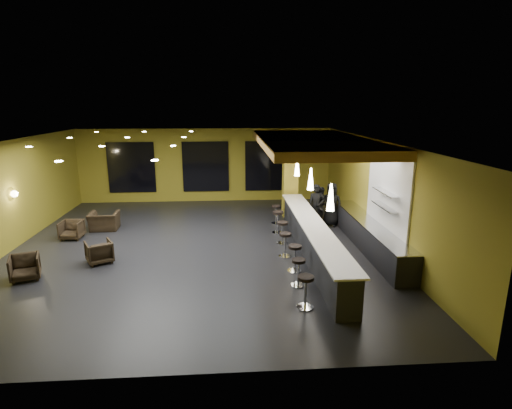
{
  "coord_description": "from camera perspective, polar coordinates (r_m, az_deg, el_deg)",
  "views": [
    {
      "loc": [
        1.07,
        -12.66,
        4.66
      ],
      "look_at": [
        2.0,
        0.5,
        1.3
      ],
      "focal_mm": 28.0,
      "sensor_mm": 36.0,
      "label": 1
    }
  ],
  "objects": [
    {
      "name": "floor",
      "position": [
        13.55,
        -8.37,
        -6.21
      ],
      "size": [
        12.0,
        13.0,
        0.1
      ],
      "primitive_type": "cube",
      "color": "black",
      "rests_on": "ground"
    },
    {
      "name": "ceiling",
      "position": [
        12.75,
        -8.95,
        9.12
      ],
      "size": [
        12.0,
        13.0,
        0.1
      ],
      "primitive_type": "cube",
      "color": "black"
    },
    {
      "name": "wall_back",
      "position": [
        19.46,
        -7.19,
        5.58
      ],
      "size": [
        12.0,
        0.1,
        3.5
      ],
      "primitive_type": "cube",
      "color": "olive",
      "rests_on": "floor"
    },
    {
      "name": "wall_front",
      "position": [
        6.85,
        -12.87,
        -11.25
      ],
      "size": [
        12.0,
        0.1,
        3.5
      ],
      "primitive_type": "cube",
      "color": "olive",
      "rests_on": "floor"
    },
    {
      "name": "wall_left",
      "position": [
        14.81,
        -32.67,
        0.67
      ],
      "size": [
        0.1,
        13.0,
        3.5
      ],
      "primitive_type": "cube",
      "color": "olive",
      "rests_on": "floor"
    },
    {
      "name": "wall_right",
      "position": [
        13.91,
        17.04,
        1.58
      ],
      "size": [
        0.1,
        13.0,
        3.5
      ],
      "primitive_type": "cube",
      "color": "olive",
      "rests_on": "floor"
    },
    {
      "name": "wood_soffit",
      "position": [
        14.03,
        8.13,
        8.83
      ],
      "size": [
        3.6,
        8.0,
        0.28
      ],
      "primitive_type": "cube",
      "color": "#BA8236",
      "rests_on": "ceiling"
    },
    {
      "name": "window_left",
      "position": [
        19.86,
        -17.37,
        5.07
      ],
      "size": [
        2.2,
        0.06,
        2.4
      ],
      "primitive_type": "cube",
      "color": "black",
      "rests_on": "wall_back"
    },
    {
      "name": "window_center",
      "position": [
        19.36,
        -7.2,
        5.38
      ],
      "size": [
        2.2,
        0.06,
        2.4
      ],
      "primitive_type": "cube",
      "color": "black",
      "rests_on": "wall_back"
    },
    {
      "name": "window_right",
      "position": [
        19.42,
        1.71,
        5.52
      ],
      "size": [
        2.2,
        0.06,
        2.4
      ],
      "primitive_type": "cube",
      "color": "black",
      "rests_on": "wall_back"
    },
    {
      "name": "tile_backsplash",
      "position": [
        12.92,
        18.3,
        1.68
      ],
      "size": [
        0.06,
        3.2,
        2.4
      ],
      "primitive_type": "cube",
      "color": "white",
      "rests_on": "wall_right"
    },
    {
      "name": "bar_counter",
      "position": [
        12.65,
        7.99,
        -5.06
      ],
      "size": [
        0.6,
        8.0,
        1.0
      ],
      "primitive_type": "cube",
      "color": "black",
      "rests_on": "floor"
    },
    {
      "name": "bar_top",
      "position": [
        12.48,
        8.08,
        -2.79
      ],
      "size": [
        0.78,
        8.1,
        0.05
      ],
      "primitive_type": "cube",
      "color": "white",
      "rests_on": "bar_counter"
    },
    {
      "name": "prep_counter",
      "position": [
        13.66,
        15.81,
        -4.3
      ],
      "size": [
        0.7,
        6.0,
        0.86
      ],
      "primitive_type": "cube",
      "color": "black",
      "rests_on": "floor"
    },
    {
      "name": "prep_top",
      "position": [
        13.53,
        15.94,
        -2.48
      ],
      "size": [
        0.72,
        6.0,
        0.03
      ],
      "primitive_type": "cube",
      "color": "silver",
      "rests_on": "prep_counter"
    },
    {
      "name": "wall_shelf_lower",
      "position": [
        12.78,
        17.92,
        -0.28
      ],
      "size": [
        0.3,
        1.5,
        0.03
      ],
      "primitive_type": "cube",
      "color": "silver",
      "rests_on": "wall_right"
    },
    {
      "name": "wall_shelf_upper",
      "position": [
        12.68,
        18.07,
        1.69
      ],
      "size": [
        0.3,
        1.5,
        0.03
      ],
      "primitive_type": "cube",
      "color": "silver",
      "rests_on": "wall_right"
    },
    {
      "name": "column",
      "position": [
        16.72,
        4.91,
        4.22
      ],
      "size": [
        0.6,
        0.6,
        3.5
      ],
      "primitive_type": "cube",
      "color": "#A58F25",
      "rests_on": "floor"
    },
    {
      "name": "wall_sconce",
      "position": [
        15.15,
        -31.26,
        1.31
      ],
      "size": [
        0.22,
        0.22,
        0.22
      ],
      "primitive_type": "sphere",
      "color": "#FFE5B2",
      "rests_on": "wall_left"
    },
    {
      "name": "pendant_0",
      "position": [
        10.26,
        10.63,
        1.03
      ],
      "size": [
        0.2,
        0.2,
        0.7
      ],
      "primitive_type": "cone",
      "color": "white",
      "rests_on": "wood_soffit"
    },
    {
      "name": "pendant_1",
      "position": [
        12.64,
        7.82,
        3.63
      ],
      "size": [
        0.2,
        0.2,
        0.7
      ],
      "primitive_type": "cone",
      "color": "white",
      "rests_on": "wood_soffit"
    },
    {
      "name": "pendant_2",
      "position": [
        15.06,
        5.89,
        5.39
      ],
      "size": [
        0.2,
        0.2,
        0.7
      ],
      "primitive_type": "cone",
      "color": "white",
      "rests_on": "wood_soffit"
    },
    {
      "name": "staff_a",
      "position": [
        15.29,
        8.6,
        -0.3
      ],
      "size": [
        0.65,
        0.45,
        1.7
      ],
      "primitive_type": "imported",
      "rotation": [
        0.0,
        0.0,
        -0.07
      ],
      "color": "black",
      "rests_on": "floor"
    },
    {
      "name": "staff_b",
      "position": [
        15.49,
        9.28,
        -0.37
      ],
      "size": [
        0.93,
        0.84,
        1.58
      ],
      "primitive_type": "imported",
      "rotation": [
        0.0,
        0.0,
        0.37
      ],
      "color": "black",
      "rests_on": "floor"
    },
    {
      "name": "staff_c",
      "position": [
        15.71,
        10.69,
        0.0
      ],
      "size": [
        0.98,
        0.82,
        1.7
      ],
      "primitive_type": "imported",
      "rotation": [
        0.0,
        0.0,
        -0.4
      ],
      "color": "black",
      "rests_on": "floor"
    },
    {
      "name": "armchair_a",
      "position": [
        12.61,
        -30.13,
        -7.78
      ],
      "size": [
        0.95,
        0.96,
        0.68
      ],
      "primitive_type": "imported",
      "rotation": [
        0.0,
        0.0,
        0.38
      ],
      "color": "black",
      "rests_on": "floor"
    },
    {
      "name": "armchair_b",
      "position": [
        12.93,
        -21.49,
        -6.3
      ],
      "size": [
        0.98,
        0.98,
        0.67
      ],
      "primitive_type": "imported",
      "rotation": [
        0.0,
        0.0,
        3.64
      ],
      "color": "black",
      "rests_on": "floor"
    },
    {
      "name": "armchair_c",
      "position": [
        15.5,
        -24.85,
        -3.3
      ],
      "size": [
        0.72,
        0.74,
        0.66
      ],
      "primitive_type": "imported",
      "rotation": [
        0.0,
        0.0,
        -0.02
      ],
      "color": "black",
      "rests_on": "floor"
    },
    {
      "name": "armchair_d",
      "position": [
        16.11,
        -20.87,
        -2.23
      ],
      "size": [
        1.07,
        0.95,
        0.68
      ],
      "primitive_type": "imported",
      "rotation": [
        0.0,
        0.0,
        3.18
      ],
      "color": "black",
      "rests_on": "floor"
    },
    {
      "name": "bar_stool_0",
      "position": [
        9.51,
        7.08,
        -11.71
      ],
      "size": [
        0.4,
        0.4,
        0.8
      ],
      "rotation": [
        0.0,
        0.0,
        0.33
      ],
      "color": "silver",
      "rests_on": "floor"
    },
    {
      "name": "bar_stool_1",
      "position": [
        10.57,
        6.07,
        -9.12
      ],
      "size": [
        0.38,
        0.38,
        0.74
      ],
      "rotation": [
        0.0,
        0.0,
        -0.11
      ],
      "color": "silver",
      "rests_on": "floor"
    },
    {
      "name": "bar_stool_2",
      "position": [
        11.4,
        5.57,
        -7.18
      ],
      "size": [
        0.4,
        0.4,
        0.78
      ],
      "rotation": [
        0.0,
        0.0,
        -0.32
      ],
      "color": "silver",
      "rests_on": "floor"
    },
    {
      "name": "bar_stool_3",
      "position": [
        12.44,
        4.19,
        -5.32
      ],
      "size": [
        0.39,
        0.39,
        0.77
      ],
      "rotation": [
        0.0,
        0.0,
        -0.22
      ],
      "color": "silver",
      "rests_on": "floor"
    },
    {
      "name": "bar_stool_4",
      "position": [
        13.57,
        3.78,
        -3.63
      ],
      "size": [
        0.39,
        0.39,
        0.77
      ],
      "rotation": [
        0.0,
        0.0,
        0.27
      ],
      "color": "silver",
      "rests_on": "floor"
    },
    {
      "name": "bar_stool_5",
      "position": [
        14.64,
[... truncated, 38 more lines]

